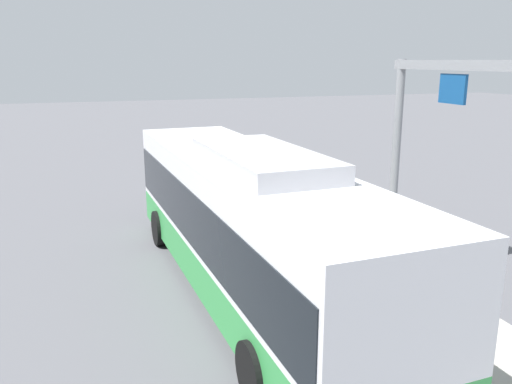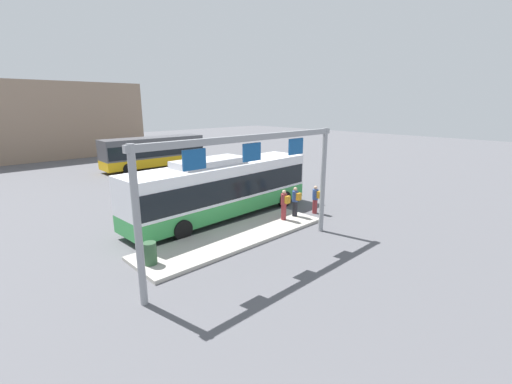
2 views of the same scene
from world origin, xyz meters
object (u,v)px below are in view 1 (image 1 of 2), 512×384
object	(u,v)px
bus_main	(247,218)
person_waiting_mid	(319,207)
person_boarding	(302,198)
person_waiting_near	(333,216)

from	to	relation	value
bus_main	person_waiting_mid	world-z (taller)	bus_main
person_boarding	person_waiting_near	world-z (taller)	person_waiting_near
person_waiting_mid	person_boarding	bearing A→B (deg)	-95.23
person_waiting_near	person_waiting_mid	bearing A→B (deg)	-90.95
bus_main	person_waiting_near	xyz separation A→B (m)	(1.80, -3.03, -0.76)
person_boarding	person_waiting_mid	distance (m)	1.65
bus_main	person_boarding	world-z (taller)	bus_main
person_waiting_near	bus_main	bearing A→B (deg)	31.11
person_boarding	person_waiting_near	xyz separation A→B (m)	(-2.55, 0.20, 0.16)
person_waiting_near	person_waiting_mid	size ratio (longest dim) A/B	1.00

